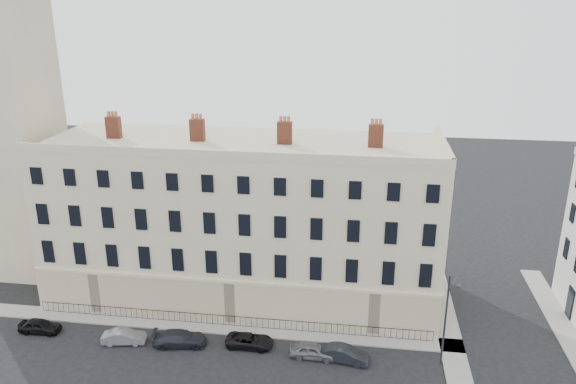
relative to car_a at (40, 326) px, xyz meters
name	(u,v)px	position (x,y,z in m)	size (l,w,h in m)	color
ground	(288,370)	(21.94, -2.23, -0.61)	(160.00, 160.00, 0.00)	black
terrace	(243,219)	(15.97, 9.73, 6.89)	(36.22, 12.22, 17.00)	#C5B992
church_tower	(2,92)	(-8.06, 11.76, 18.05)	(8.00, 8.13, 44.00)	#C5B992
pavement_terrace	(184,325)	(11.94, 2.77, -0.55)	(48.00, 2.00, 0.12)	gray
pavement_east_return	(447,326)	(34.94, 5.77, -0.55)	(2.00, 24.00, 0.12)	gray
pavement_adjacent	(560,322)	(44.94, 7.77, -0.55)	(2.00, 20.00, 0.12)	gray
railings	(229,321)	(15.94, 3.17, -0.06)	(35.00, 0.04, 0.96)	black
car_a	(40,326)	(0.00, 0.00, 0.00)	(1.44, 3.57, 1.22)	black
car_b	(124,337)	(7.85, -0.52, -0.02)	(1.25, 3.59, 1.18)	slate
car_c	(180,338)	(12.56, -0.16, 0.04)	(1.81, 4.45, 1.29)	#21232C
car_d	(250,341)	(18.35, 0.46, -0.06)	(1.82, 3.95, 1.10)	black
car_e	(313,350)	(23.66, -0.28, 0.02)	(1.48, 3.69, 1.26)	slate
car_f	(345,354)	(26.22, -0.43, 0.02)	(1.34, 3.84, 1.27)	black
streetlamp	(446,317)	(33.81, 0.17, 3.73)	(0.72, 1.62, 7.83)	#323237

